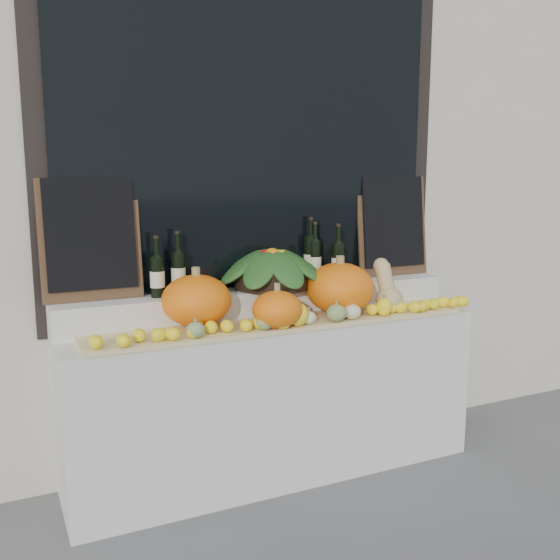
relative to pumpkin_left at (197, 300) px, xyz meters
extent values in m
cube|color=beige|center=(0.44, 0.74, 1.21)|extent=(7.00, 0.90, 4.50)
cube|color=black|center=(0.44, 0.29, 0.86)|extent=(2.40, 0.04, 2.10)
cube|color=black|center=(0.44, 0.26, 0.86)|extent=(2.20, 0.02, 2.00)
cube|color=silver|center=(0.44, 0.01, -0.60)|extent=(2.30, 0.55, 0.88)
cube|color=silver|center=(0.44, 0.16, -0.08)|extent=(2.30, 0.25, 0.16)
cube|color=tan|center=(0.44, -0.11, -0.14)|extent=(2.10, 0.32, 0.02)
ellipsoid|color=orange|center=(0.00, 0.00, 0.00)|extent=(0.46, 0.46, 0.26)
ellipsoid|color=orange|center=(0.82, -0.06, 0.01)|extent=(0.47, 0.47, 0.28)
ellipsoid|color=orange|center=(0.36, -0.21, -0.04)|extent=(0.30, 0.30, 0.19)
ellipsoid|color=tan|center=(1.09, -0.15, -0.06)|extent=(0.16, 0.16, 0.14)
cylinder|color=tan|center=(1.09, -0.10, 0.05)|extent=(0.09, 0.14, 0.18)
sphere|color=tan|center=(1.09, -0.06, 0.12)|extent=(0.09, 0.09, 0.09)
ellipsoid|color=#28601C|center=(0.70, -0.23, -0.09)|extent=(0.11, 0.11, 0.09)
cylinder|color=olive|center=(0.70, -0.23, -0.03)|extent=(0.02, 0.02, 0.02)
ellipsoid|color=#28601C|center=(0.28, -0.22, -0.09)|extent=(0.10, 0.10, 0.09)
cylinder|color=olive|center=(0.28, -0.22, -0.04)|extent=(0.02, 0.02, 0.02)
ellipsoid|color=beige|center=(0.53, -0.22, -0.10)|extent=(0.09, 0.09, 0.07)
cylinder|color=olive|center=(0.53, -0.22, -0.05)|extent=(0.02, 0.02, 0.02)
ellipsoid|color=yellow|center=(0.47, -0.23, -0.07)|extent=(0.11, 0.11, 0.12)
cylinder|color=olive|center=(0.47, -0.23, 0.00)|extent=(0.02, 0.02, 0.02)
ellipsoid|color=beige|center=(0.80, -0.22, -0.09)|extent=(0.10, 0.10, 0.08)
cylinder|color=olive|center=(0.80, -0.22, -0.04)|extent=(0.02, 0.02, 0.02)
ellipsoid|color=yellow|center=(1.01, -0.21, -0.08)|extent=(0.09, 0.09, 0.10)
cylinder|color=olive|center=(1.01, -0.21, -0.03)|extent=(0.02, 0.02, 0.02)
ellipsoid|color=#28601C|center=(-0.08, -0.23, -0.09)|extent=(0.09, 0.09, 0.08)
cylinder|color=olive|center=(-0.08, -0.23, -0.04)|extent=(0.02, 0.02, 0.02)
cylinder|color=black|center=(0.50, 0.15, 0.06)|extent=(0.44, 0.44, 0.11)
cylinder|color=black|center=(-0.16, 0.16, 0.11)|extent=(0.07, 0.07, 0.21)
cylinder|color=black|center=(-0.16, 0.16, 0.26)|extent=(0.03, 0.03, 0.10)
cylinder|color=beige|center=(-0.16, 0.16, 0.10)|extent=(0.08, 0.08, 0.08)
cylinder|color=black|center=(-0.16, 0.16, 0.32)|extent=(0.03, 0.03, 0.02)
cylinder|color=black|center=(-0.04, 0.17, 0.12)|extent=(0.07, 0.07, 0.23)
cylinder|color=black|center=(-0.04, 0.17, 0.28)|extent=(0.03, 0.03, 0.10)
cylinder|color=beige|center=(-0.04, 0.17, 0.11)|extent=(0.08, 0.08, 0.08)
cylinder|color=black|center=(-0.04, 0.17, 0.34)|extent=(0.03, 0.03, 0.02)
cylinder|color=black|center=(0.77, 0.21, 0.14)|extent=(0.08, 0.08, 0.27)
cylinder|color=black|center=(0.77, 0.21, 0.32)|extent=(0.03, 0.03, 0.10)
cylinder|color=beige|center=(0.77, 0.21, 0.13)|extent=(0.08, 0.08, 0.08)
cylinder|color=black|center=(0.77, 0.21, 0.38)|extent=(0.03, 0.03, 0.02)
cylinder|color=black|center=(0.79, 0.18, 0.13)|extent=(0.07, 0.07, 0.25)
cylinder|color=black|center=(0.79, 0.18, 0.30)|extent=(0.03, 0.03, 0.10)
cylinder|color=beige|center=(0.79, 0.18, 0.12)|extent=(0.08, 0.08, 0.08)
cylinder|color=black|center=(0.79, 0.18, 0.36)|extent=(0.03, 0.03, 0.02)
cylinder|color=black|center=(0.91, 0.12, 0.12)|extent=(0.07, 0.07, 0.24)
cylinder|color=black|center=(0.91, 0.12, 0.29)|extent=(0.03, 0.03, 0.10)
cylinder|color=beige|center=(0.91, 0.12, 0.11)|extent=(0.08, 0.08, 0.08)
cylinder|color=black|center=(0.91, 0.12, 0.34)|extent=(0.03, 0.03, 0.02)
cube|color=#4C331E|center=(-0.48, 0.23, 0.31)|extent=(0.50, 0.09, 0.62)
cube|color=black|center=(-0.48, 0.22, 0.34)|extent=(0.44, 0.08, 0.56)
cube|color=#4C331E|center=(1.36, 0.23, 0.31)|extent=(0.50, 0.09, 0.62)
cube|color=black|center=(1.36, 0.22, 0.34)|extent=(0.44, 0.08, 0.56)
camera|label=1|loc=(-0.95, -3.01, 0.65)|focal=40.00mm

